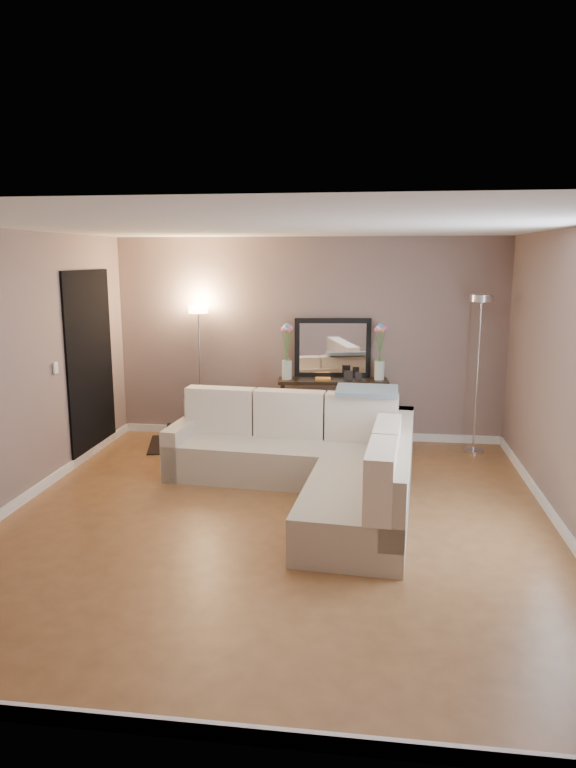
# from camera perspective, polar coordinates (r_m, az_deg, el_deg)

# --- Properties ---
(floor) EXTENTS (5.00, 5.50, 0.01)m
(floor) POSITION_cam_1_polar(r_m,az_deg,el_deg) (5.97, -1.02, -11.97)
(floor) COLOR #905D34
(floor) RESTS_ON ground
(ceiling) EXTENTS (5.00, 5.50, 0.01)m
(ceiling) POSITION_cam_1_polar(r_m,az_deg,el_deg) (5.49, -1.12, 13.92)
(ceiling) COLOR white
(ceiling) RESTS_ON ground
(wall_back) EXTENTS (5.00, 0.02, 2.60)m
(wall_back) POSITION_cam_1_polar(r_m,az_deg,el_deg) (8.29, 1.77, 3.97)
(wall_back) COLOR gray
(wall_back) RESTS_ON ground
(wall_front) EXTENTS (5.00, 0.02, 2.60)m
(wall_front) POSITION_cam_1_polar(r_m,az_deg,el_deg) (2.98, -9.09, -9.46)
(wall_front) COLOR gray
(wall_front) RESTS_ON ground
(wall_left) EXTENTS (0.02, 5.50, 2.60)m
(wall_left) POSITION_cam_1_polar(r_m,az_deg,el_deg) (6.45, -23.70, 0.94)
(wall_left) COLOR gray
(wall_left) RESTS_ON ground
(baseboard_back) EXTENTS (5.00, 0.03, 0.10)m
(baseboard_back) POSITION_cam_1_polar(r_m,az_deg,el_deg) (8.52, 1.70, -4.42)
(baseboard_back) COLOR white
(baseboard_back) RESTS_ON ground
(baseboard_front) EXTENTS (5.00, 0.03, 0.10)m
(baseboard_front) POSITION_cam_1_polar(r_m,az_deg,el_deg) (3.63, -8.28, -28.12)
(baseboard_front) COLOR white
(baseboard_front) RESTS_ON ground
(baseboard_left) EXTENTS (0.03, 5.50, 0.10)m
(baseboard_left) POSITION_cam_1_polar(r_m,az_deg,el_deg) (6.76, -22.68, -9.55)
(baseboard_left) COLOR white
(baseboard_left) RESTS_ON ground
(baseboard_right) EXTENTS (0.03, 5.50, 0.10)m
(baseboard_right) POSITION_cam_1_polar(r_m,az_deg,el_deg) (6.12, 23.18, -11.75)
(baseboard_right) COLOR white
(baseboard_right) RESTS_ON ground
(doorway) EXTENTS (0.02, 1.20, 2.20)m
(doorway) POSITION_cam_1_polar(r_m,az_deg,el_deg) (7.95, -17.13, 1.70)
(doorway) COLOR black
(doorway) RESTS_ON ground
(switch_plate) EXTENTS (0.02, 0.08, 0.12)m
(switch_plate) POSITION_cam_1_polar(r_m,az_deg,el_deg) (7.18, -19.97, 1.36)
(switch_plate) COLOR white
(switch_plate) RESTS_ON ground
(sectional_sofa) EXTENTS (2.65, 2.67, 0.91)m
(sectional_sofa) POSITION_cam_1_polar(r_m,az_deg,el_deg) (6.49, 2.36, -6.80)
(sectional_sofa) COLOR #C2B59D
(sectional_sofa) RESTS_ON floor
(throw_blanket) EXTENTS (0.66, 0.40, 0.09)m
(throw_blanket) POSITION_cam_1_polar(r_m,az_deg,el_deg) (6.89, 7.04, -0.59)
(throw_blanket) COLOR gray
(throw_blanket) RESTS_ON sectional_sofa
(console_table) EXTENTS (1.40, 0.51, 0.84)m
(console_table) POSITION_cam_1_polar(r_m,az_deg,el_deg) (8.12, 3.39, -2.12)
(console_table) COLOR black
(console_table) RESTS_ON floor
(leaning_mirror) EXTENTS (0.97, 0.15, 0.76)m
(leaning_mirror) POSITION_cam_1_polar(r_m,az_deg,el_deg) (8.17, 3.99, 3.21)
(leaning_mirror) COLOR black
(leaning_mirror) RESTS_ON console_table
(table_decor) EXTENTS (0.59, 0.15, 0.14)m
(table_decor) POSITION_cam_1_polar(r_m,az_deg,el_deg) (8.01, 4.00, 0.50)
(table_decor) COLOR orange
(table_decor) RESTS_ON console_table
(flower_vase_left) EXTENTS (0.16, 0.14, 0.72)m
(flower_vase_left) POSITION_cam_1_polar(r_m,az_deg,el_deg) (8.00, -0.11, 2.47)
(flower_vase_left) COLOR silver
(flower_vase_left) RESTS_ON console_table
(flower_vase_right) EXTENTS (0.16, 0.14, 0.72)m
(flower_vase_right) POSITION_cam_1_polar(r_m,az_deg,el_deg) (8.05, 8.15, 2.42)
(flower_vase_right) COLOR silver
(flower_vase_right) RESTS_ON console_table
(floor_lamp_lit) EXTENTS (0.30, 0.30, 1.72)m
(floor_lamp_lit) POSITION_cam_1_polar(r_m,az_deg,el_deg) (8.38, -7.88, 3.35)
(floor_lamp_lit) COLOR silver
(floor_lamp_lit) RESTS_ON floor
(floor_lamp_unlit) EXTENTS (0.33, 0.33, 1.92)m
(floor_lamp_unlit) POSITION_cam_1_polar(r_m,az_deg,el_deg) (7.95, 16.64, 3.58)
(floor_lamp_unlit) COLOR silver
(floor_lamp_unlit) RESTS_ON floor
(charcoal_rug) EXTENTS (1.29, 1.09, 0.01)m
(charcoal_rug) POSITION_cam_1_polar(r_m,az_deg,el_deg) (8.31, -8.34, -5.25)
(charcoal_rug) COLOR black
(charcoal_rug) RESTS_ON floor
(black_bag) EXTENTS (0.36, 0.30, 0.21)m
(black_bag) POSITION_cam_1_polar(r_m,az_deg,el_deg) (8.19, -9.60, -4.30)
(black_bag) COLOR black
(black_bag) RESTS_ON charcoal_rug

